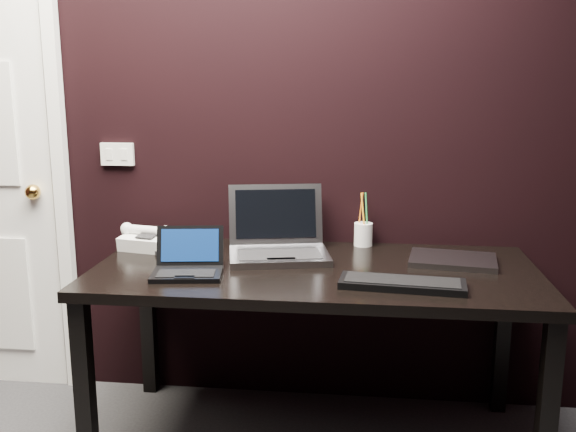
# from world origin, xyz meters

# --- Properties ---
(wall_back) EXTENTS (4.00, 0.00, 4.00)m
(wall_back) POSITION_xyz_m (0.00, 1.80, 1.30)
(wall_back) COLOR black
(wall_back) RESTS_ON ground
(wall_switch) EXTENTS (0.15, 0.02, 0.10)m
(wall_switch) POSITION_xyz_m (-0.62, 1.79, 1.12)
(wall_switch) COLOR silver
(wall_switch) RESTS_ON wall_back
(desk) EXTENTS (1.70, 0.80, 0.74)m
(desk) POSITION_xyz_m (0.30, 1.40, 0.66)
(desk) COLOR black
(desk) RESTS_ON ground
(netbook) EXTENTS (0.28, 0.26, 0.16)m
(netbook) POSITION_xyz_m (-0.16, 1.25, 0.77)
(netbook) COLOR black
(netbook) RESTS_ON desk
(silver_laptop) EXTENTS (0.46, 0.43, 0.27)m
(silver_laptop) POSITION_xyz_m (0.14, 1.54, 0.79)
(silver_laptop) COLOR #929297
(silver_laptop) RESTS_ON desk
(ext_keyboard) EXTENTS (0.45, 0.19, 0.03)m
(ext_keyboard) POSITION_xyz_m (0.62, 1.19, 0.75)
(ext_keyboard) COLOR black
(ext_keyboard) RESTS_ON desk
(closed_laptop) EXTENTS (0.36, 0.28, 0.02)m
(closed_laptop) POSITION_xyz_m (0.84, 1.52, 0.75)
(closed_laptop) COLOR gray
(closed_laptop) RESTS_ON desk
(desk_phone) EXTENTS (0.25, 0.22, 0.12)m
(desk_phone) POSITION_xyz_m (-0.43, 1.59, 0.78)
(desk_phone) COLOR white
(desk_phone) RESTS_ON desk
(mobile_phone) EXTENTS (0.06, 0.05, 0.08)m
(mobile_phone) POSITION_xyz_m (-0.33, 1.51, 0.77)
(mobile_phone) COLOR black
(mobile_phone) RESTS_ON desk
(pen_cup) EXTENTS (0.09, 0.09, 0.23)m
(pen_cup) POSITION_xyz_m (0.48, 1.75, 0.79)
(pen_cup) COLOR silver
(pen_cup) RESTS_ON desk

